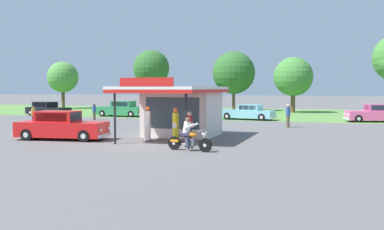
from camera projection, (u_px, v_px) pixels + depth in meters
ground_plane at (144, 145)px, 22.60m from camera, size 300.00×300.00×0.00m
grass_verge_strip at (251, 113)px, 51.01m from camera, size 120.00×24.00×0.01m
service_station_kiosk at (180, 108)px, 26.55m from camera, size 4.86×7.51×3.47m
gas_pump_nearside at (148, 125)px, 23.99m from camera, size 0.44×0.44×1.94m
gas_pump_offside at (176, 127)px, 23.47m from camera, size 0.44×0.44×1.89m
motorcycle_with_rider at (189, 137)px, 20.38m from camera, size 2.28×0.76×1.58m
featured_classic_sedan at (61, 127)px, 24.83m from camera, size 5.43×2.46×1.64m
parked_car_second_row_spare at (183, 113)px, 39.59m from camera, size 5.64×2.53×1.56m
parked_car_back_row_centre at (121, 109)px, 45.09m from camera, size 5.16×2.00×1.61m
parked_car_back_row_right at (248, 113)px, 40.38m from camera, size 5.31×2.56×1.42m
parked_car_back_row_far_right at (375, 114)px, 37.83m from camera, size 5.13×2.97×1.56m
parked_car_back_row_centre_left at (47, 109)px, 46.36m from camera, size 5.48×2.74×1.48m
bystander_standing_back_lot at (288, 115)px, 32.44m from camera, size 0.34×0.34×1.76m
bystander_leaning_by_kiosk at (189, 127)px, 22.71m from camera, size 0.34×0.34×1.72m
bystander_chatting_near_pumps at (33, 115)px, 34.87m from camera, size 0.34×0.34×1.49m
bystander_strolling_foreground at (94, 111)px, 39.85m from camera, size 0.34×0.34×1.56m
tree_oak_distant_spare at (293, 77)px, 52.02m from camera, size 4.69×4.69×6.66m
tree_oak_centre at (233, 74)px, 55.66m from camera, size 5.45×5.45×7.63m
tree_oak_right at (151, 68)px, 54.52m from camera, size 4.54×4.54×7.71m
tree_oak_far_right at (63, 77)px, 62.24m from camera, size 4.41×4.41×6.72m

